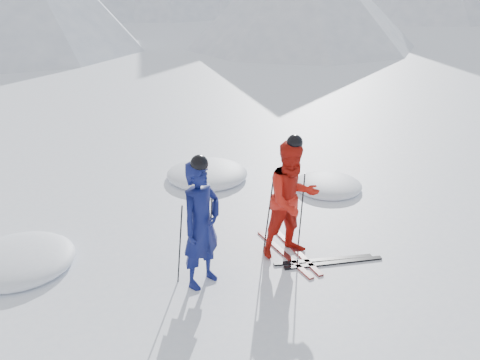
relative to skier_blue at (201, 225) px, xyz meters
name	(u,v)px	position (x,y,z in m)	size (l,w,h in m)	color
ground	(333,226)	(2.93, 0.58, -1.01)	(160.00, 160.00, 0.00)	white
skier_blue	(201,225)	(0.00, 0.00, 0.00)	(0.73, 0.48, 2.01)	#0D1450
skier_red	(292,200)	(1.68, 0.14, 0.01)	(0.99, 0.77, 2.03)	red
pole_blue_left	(180,245)	(-0.30, 0.15, -0.34)	(0.02, 0.02, 1.34)	black
pole_blue_right	(211,234)	(0.25, 0.25, -0.34)	(0.02, 0.02, 1.34)	black
pole_red_left	(268,215)	(1.38, 0.39, -0.33)	(0.02, 0.02, 1.35)	black
pole_red_right	(301,211)	(1.98, 0.29, -0.33)	(0.02, 0.02, 1.35)	black
ski_worn_left	(284,253)	(1.56, 0.14, -0.99)	(0.09, 1.70, 0.03)	black
ski_worn_right	(296,250)	(1.80, 0.14, -0.99)	(0.09, 1.70, 0.03)	black
ski_loose_a	(323,260)	(2.05, -0.33, -0.99)	(0.09, 1.70, 0.03)	black
ski_loose_b	(333,263)	(2.15, -0.48, -0.99)	(0.09, 1.70, 0.03)	black
snow_lumps	(177,207)	(0.56, 2.72, -1.01)	(8.09, 3.90, 0.41)	white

